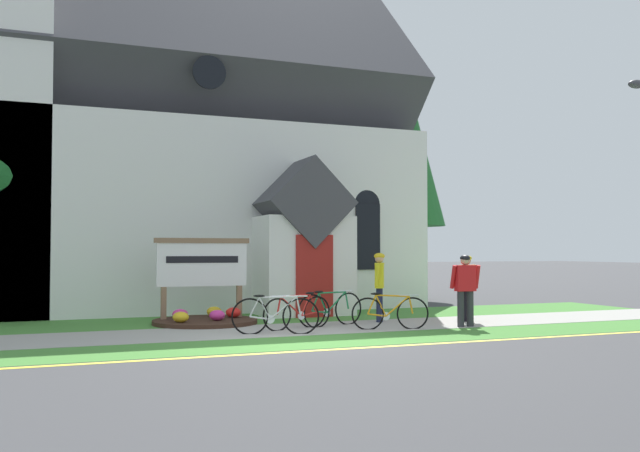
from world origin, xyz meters
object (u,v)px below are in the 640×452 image
at_px(church_sign, 202,265).
at_px(roadside_conifer, 404,146).
at_px(cyclist_in_green_jersey, 467,283).
at_px(bicycle_silver, 390,312).
at_px(bicycle_yellow, 330,309).
at_px(cyclist_in_white_jersey, 379,282).
at_px(cyclist_in_blue_jersey, 465,285).
at_px(bicycle_blue, 275,315).
at_px(bicycle_white, 298,312).

xyz_separation_m(church_sign, roadside_conifer, (8.15, 4.99, 4.03)).
bearing_deg(cyclist_in_green_jersey, bicycle_silver, -162.71).
bearing_deg(bicycle_yellow, cyclist_in_white_jersey, 11.77).
bearing_deg(bicycle_yellow, cyclist_in_blue_jersey, -25.33).
relative_size(bicycle_blue, cyclist_in_blue_jersey, 1.06).
distance_m(bicycle_white, cyclist_in_green_jersey, 4.34).
height_order(bicycle_yellow, cyclist_in_white_jersey, cyclist_in_white_jersey).
xyz_separation_m(bicycle_blue, cyclist_in_green_jersey, (5.03, 0.67, 0.53)).
bearing_deg(cyclist_in_green_jersey, roadside_conifer, 72.88).
distance_m(cyclist_in_white_jersey, cyclist_in_blue_jersey, 2.08).
bearing_deg(bicycle_yellow, bicycle_silver, -49.86).
bearing_deg(bicycle_silver, church_sign, 139.61).
xyz_separation_m(bicycle_white, roadside_conifer, (6.51, 7.19, 5.01)).
relative_size(bicycle_yellow, bicycle_white, 1.01).
bearing_deg(bicycle_white, cyclist_in_white_jersey, 15.61).
height_order(bicycle_white, cyclist_in_white_jersey, cyclist_in_white_jersey).
distance_m(cyclist_in_blue_jersey, cyclist_in_green_jersey, 1.16).
bearing_deg(cyclist_in_white_jersey, bicycle_blue, -156.59).
xyz_separation_m(cyclist_in_white_jersey, cyclist_in_green_jersey, (2.02, -0.63, -0.04)).
bearing_deg(bicycle_white, roadside_conifer, 47.81).
xyz_separation_m(bicycle_white, bicycle_silver, (1.84, -0.76, -0.00)).
bearing_deg(bicycle_white, cyclist_in_blue_jersey, -14.53).
bearing_deg(roadside_conifer, church_sign, -148.49).
distance_m(bicycle_yellow, cyclist_in_blue_jersey, 3.07).
relative_size(church_sign, roadside_conifer, 0.28).
distance_m(bicycle_silver, roadside_conifer, 10.49).
bearing_deg(church_sign, cyclist_in_blue_jersey, -30.77).
bearing_deg(cyclist_in_blue_jersey, bicycle_white, 165.47).
bearing_deg(bicycle_blue, cyclist_in_white_jersey, 23.41).
relative_size(church_sign, cyclist_in_white_jersey, 1.38).
bearing_deg(bicycle_white, bicycle_silver, -22.45).
xyz_separation_m(church_sign, bicycle_white, (1.63, -2.19, -0.98)).
bearing_deg(bicycle_silver, cyclist_in_green_jersey, 17.29).
height_order(bicycle_silver, cyclist_in_white_jersey, cyclist_in_white_jersey).
bearing_deg(cyclist_in_white_jersey, cyclist_in_green_jersey, -17.41).
height_order(cyclist_in_blue_jersey, cyclist_in_green_jersey, cyclist_in_blue_jersey).
height_order(cyclist_in_white_jersey, cyclist_in_green_jersey, cyclist_in_white_jersey).
bearing_deg(cyclist_in_white_jersey, bicycle_white, -164.39).
bearing_deg(church_sign, bicycle_yellow, -36.01).
distance_m(bicycle_silver, cyclist_in_white_jersey, 1.58).
height_order(church_sign, bicycle_yellow, church_sign).
bearing_deg(cyclist_in_green_jersey, cyclist_in_blue_jersey, -125.27).
bearing_deg(bicycle_yellow, roadside_conifer, 50.62).
distance_m(bicycle_white, cyclist_in_white_jersey, 2.44).
height_order(bicycle_blue, roadside_conifer, roadside_conifer).
height_order(bicycle_silver, cyclist_in_blue_jersey, cyclist_in_blue_jersey).
distance_m(church_sign, roadside_conifer, 10.37).
relative_size(bicycle_silver, roadside_conifer, 0.20).
distance_m(bicycle_blue, cyclist_in_green_jersey, 5.10).
height_order(bicycle_silver, roadside_conifer, roadside_conifer).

